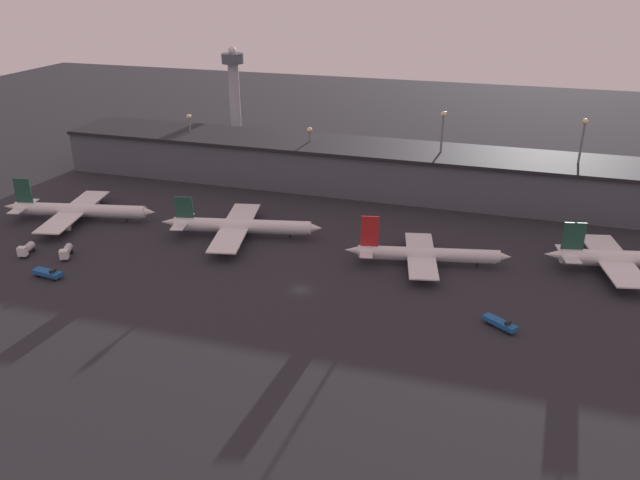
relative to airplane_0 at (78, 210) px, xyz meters
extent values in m
plane|color=#26262B|center=(78.78, -22.15, -3.24)|extent=(600.00, 600.00, 0.00)
cube|color=#4C515B|center=(78.78, 53.58, 3.85)|extent=(223.54, 23.80, 14.17)
cube|color=black|center=(78.78, 53.58, 11.53)|extent=(223.54, 25.80, 1.20)
cylinder|color=white|center=(0.59, 0.12, 0.19)|extent=(40.29, 11.88, 3.61)
cylinder|color=#ADB2B7|center=(0.59, 0.12, -0.44)|extent=(38.20, 10.94, 3.07)
cone|color=white|center=(21.42, 4.52, 0.19)|extent=(4.95, 4.25, 3.43)
cone|color=white|center=(-20.42, -4.31, 0.47)|extent=(5.93, 4.12, 3.07)
cube|color=#1E4738|center=(-16.02, -3.38, 5.82)|extent=(5.03, 1.44, 7.64)
cube|color=white|center=(-16.81, -3.55, 0.74)|extent=(6.16, 13.19, 0.24)
cube|color=white|center=(-1.39, -0.29, -0.26)|extent=(15.07, 36.20, 0.36)
cylinder|color=gray|center=(-2.24, 9.63, -1.50)|extent=(4.30, 2.76, 1.99)
cylinder|color=gray|center=(1.84, -9.72, -1.50)|extent=(4.30, 2.76, 1.99)
cylinder|color=black|center=(14.43, 3.05, -2.42)|extent=(0.50, 0.50, 1.62)
cylinder|color=black|center=(-1.69, 1.12, -2.42)|extent=(0.50, 0.50, 1.62)
cylinder|color=black|center=(-1.09, -1.71, -2.42)|extent=(0.50, 0.50, 1.62)
cylinder|color=white|center=(52.56, 3.14, 0.23)|extent=(39.22, 11.69, 3.64)
cylinder|color=#ADB2B7|center=(52.56, 3.14, -0.41)|extent=(37.18, 10.75, 3.10)
cone|color=white|center=(72.87, 7.43, 0.23)|extent=(4.99, 4.29, 3.46)
cone|color=white|center=(32.08, -1.19, 0.50)|extent=(5.99, 4.16, 3.10)
cube|color=#1E4738|center=(36.41, -0.27, 5.18)|extent=(5.07, 1.45, 6.27)
cube|color=white|center=(35.64, -0.44, 0.77)|extent=(6.24, 13.43, 0.24)
cube|color=white|center=(50.64, 2.73, -0.23)|extent=(15.28, 36.87, 0.36)
cylinder|color=gray|center=(49.71, 12.83, -1.48)|extent=(4.34, 2.79, 2.00)
cylinder|color=gray|center=(53.88, -6.88, -1.48)|extent=(4.34, 2.79, 2.00)
cylinder|color=black|center=(66.03, 5.98, -2.42)|extent=(0.50, 0.50, 1.64)
cylinder|color=black|center=(50.34, 4.16, -2.42)|extent=(0.50, 0.50, 1.64)
cylinder|color=black|center=(50.94, 1.31, -2.42)|extent=(0.50, 0.50, 1.64)
cylinder|color=silver|center=(105.85, 0.47, -0.13)|extent=(36.14, 10.69, 3.27)
cylinder|color=silver|center=(105.85, 0.47, -0.70)|extent=(34.27, 9.84, 2.78)
cone|color=silver|center=(124.54, 4.42, -0.13)|extent=(4.49, 3.85, 3.11)
cone|color=silver|center=(86.99, -3.52, 0.12)|extent=(5.38, 3.74, 2.78)
cube|color=red|center=(90.95, -2.68, 5.64)|extent=(4.57, 1.34, 8.26)
cube|color=silver|center=(90.24, -2.83, 0.37)|extent=(5.28, 10.51, 0.24)
cube|color=silver|center=(104.07, 0.09, -0.53)|extent=(12.82, 28.81, 0.36)
cylinder|color=gray|center=(103.52, 7.97, -1.68)|extent=(3.89, 2.51, 1.80)
cylinder|color=gray|center=(106.75, -7.33, -1.68)|extent=(3.89, 2.51, 1.80)
cylinder|color=black|center=(118.26, 3.09, -2.50)|extent=(0.50, 0.50, 1.47)
cylinder|color=black|center=(103.80, 1.37, -2.50)|extent=(0.50, 0.50, 1.47)
cylinder|color=black|center=(104.34, -1.19, -2.50)|extent=(0.50, 0.50, 1.47)
cylinder|color=white|center=(152.53, 11.02, 0.46)|extent=(29.07, 9.78, 3.89)
cylinder|color=#ADB2B7|center=(152.53, 11.02, -0.22)|extent=(27.53, 8.91, 3.31)
cone|color=white|center=(137.07, 7.76, 0.75)|extent=(6.39, 4.44, 3.31)
cube|color=#1E4738|center=(140.66, 8.51, 6.02)|extent=(5.41, 1.52, 7.22)
cube|color=white|center=(140.10, 8.39, 1.04)|extent=(6.10, 11.68, 0.24)
cube|color=white|center=(151.12, 10.72, -0.03)|extent=(14.76, 31.99, 0.36)
cylinder|color=gray|center=(150.18, 19.36, -1.35)|extent=(4.63, 2.98, 2.14)
cylinder|color=gray|center=(153.75, 2.44, -1.35)|extent=(4.63, 2.98, 2.14)
cylinder|color=black|center=(150.80, 12.25, -2.36)|extent=(0.50, 0.50, 1.75)
cylinder|color=black|center=(151.44, 9.20, -2.36)|extent=(0.50, 0.50, 1.75)
cube|color=white|center=(14.28, -25.35, -1.32)|extent=(2.76, 2.66, 2.39)
cylinder|color=#B7B7BC|center=(12.72, -22.10, -1.56)|extent=(3.58, 4.69, 1.92)
cylinder|color=black|center=(14.88, -24.76, -2.79)|extent=(0.87, 1.04, 0.90)
cylinder|color=black|center=(13.44, -25.45, -2.79)|extent=(0.87, 1.04, 0.90)
cylinder|color=black|center=(12.97, -20.77, -2.79)|extent=(0.87, 1.04, 0.90)
cylinder|color=black|center=(11.53, -21.46, -2.79)|extent=(0.87, 1.04, 0.90)
cube|color=#195199|center=(16.36, -34.59, -1.98)|extent=(8.12, 3.33, 1.07)
cube|color=black|center=(18.33, -34.81, -1.05)|extent=(0.89, 1.80, 0.80)
cylinder|color=black|center=(18.98, -33.95, -2.79)|extent=(0.96, 0.71, 0.90)
cylinder|color=black|center=(18.77, -35.79, -2.79)|extent=(0.96, 0.71, 0.90)
cylinder|color=black|center=(13.96, -33.39, -2.79)|extent=(0.96, 0.71, 0.90)
cylinder|color=black|center=(13.75, -35.23, -2.79)|extent=(0.96, 0.71, 0.90)
cube|color=#195199|center=(125.06, -25.78, -2.00)|extent=(7.59, 6.08, 1.04)
cube|color=black|center=(126.66, -26.85, -1.08)|extent=(1.42, 1.64, 0.80)
cylinder|color=black|center=(127.56, -26.48, -2.79)|extent=(1.05, 0.95, 0.90)
cylinder|color=black|center=(126.66, -27.82, -2.79)|extent=(1.05, 0.95, 0.90)
cylinder|color=black|center=(123.46, -23.73, -2.79)|extent=(1.05, 0.95, 0.90)
cylinder|color=black|center=(122.56, -25.07, -2.79)|extent=(1.05, 0.95, 0.90)
cube|color=white|center=(2.62, -27.16, -1.28)|extent=(2.54, 2.15, 2.46)
cylinder|color=#B7B7BC|center=(1.88, -24.11, -1.52)|extent=(2.81, 4.08, 1.99)
cylinder|color=black|center=(3.36, -26.73, -2.79)|extent=(0.75, 1.00, 0.90)
cylinder|color=black|center=(1.75, -27.12, -2.79)|extent=(0.75, 1.00, 0.90)
cylinder|color=black|center=(2.46, -23.00, -2.79)|extent=(0.75, 1.00, 0.90)
cylinder|color=black|center=(0.85, -23.39, -2.79)|extent=(0.75, 1.00, 0.90)
cylinder|color=slate|center=(10.64, 53.37, 6.97)|extent=(0.70, 0.70, 20.41)
sphere|color=beige|center=(10.64, 53.37, 17.78)|extent=(1.80, 1.80, 1.80)
cylinder|color=slate|center=(56.54, 53.37, 6.22)|extent=(0.70, 0.70, 18.90)
sphere|color=beige|center=(56.54, 53.37, 16.27)|extent=(1.80, 1.80, 1.80)
cylinder|color=slate|center=(101.51, 53.37, 10.41)|extent=(0.70, 0.70, 27.28)
sphere|color=beige|center=(101.51, 53.37, 24.65)|extent=(1.80, 1.80, 1.80)
cylinder|color=slate|center=(143.57, 53.37, 10.67)|extent=(0.70, 0.70, 27.82)
sphere|color=beige|center=(143.57, 53.37, 25.18)|extent=(1.80, 1.80, 1.80)
cylinder|color=#99999E|center=(10.14, 94.41, 13.79)|extent=(4.40, 4.40, 34.05)
cylinder|color=#4C515B|center=(10.14, 94.41, 32.81)|extent=(9.00, 9.00, 4.00)
sphere|color=silver|center=(10.14, 94.41, 36.01)|extent=(3.20, 3.20, 3.20)
camera|label=1|loc=(121.94, -146.74, 68.46)|focal=35.00mm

